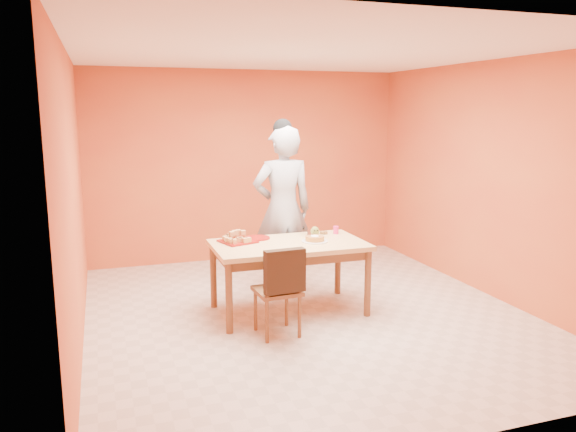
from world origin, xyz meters
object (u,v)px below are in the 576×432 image
object	(u,v)px
dining_chair	(278,289)
checker_tin	(324,233)
pastry_platter	(238,241)
red_dinner_plate	(258,238)
person	(283,210)
egg_ornament	(315,232)
sponge_cake	(315,238)
magenta_glass	(336,230)
dining_table	(289,251)

from	to	relation	value
dining_chair	checker_tin	size ratio (longest dim) A/B	9.66
pastry_platter	dining_chair	bearing A→B (deg)	-75.51
red_dinner_plate	checker_tin	bearing A→B (deg)	-0.26
person	egg_ornament	size ratio (longest dim) A/B	15.85
pastry_platter	sponge_cake	xyz separation A→B (m)	(0.78, -0.24, 0.03)
red_dinner_plate	sponge_cake	distance (m)	0.63
person	egg_ornament	world-z (taller)	person
pastry_platter	red_dinner_plate	xyz separation A→B (m)	(0.25, 0.09, -0.00)
pastry_platter	magenta_glass	world-z (taller)	magenta_glass
person	sponge_cake	xyz separation A→B (m)	(0.11, -0.78, -0.19)
checker_tin	dining_chair	bearing A→B (deg)	-133.50
pastry_platter	checker_tin	xyz separation A→B (m)	(1.02, 0.09, 0.00)
red_dinner_plate	sponge_cake	bearing A→B (deg)	-31.62
dining_chair	pastry_platter	distance (m)	0.86
sponge_cake	egg_ornament	world-z (taller)	egg_ornament
red_dinner_plate	sponge_cake	xyz separation A→B (m)	(0.54, -0.33, 0.03)
sponge_cake	egg_ornament	distance (m)	0.20
dining_table	red_dinner_plate	bearing A→B (deg)	131.78
pastry_platter	red_dinner_plate	world-z (taller)	pastry_platter
dining_table	egg_ornament	bearing A→B (deg)	22.51
red_dinner_plate	egg_ornament	size ratio (longest dim) A/B	2.14
person	dining_table	bearing A→B (deg)	78.67
egg_ornament	sponge_cake	bearing A→B (deg)	-134.95
magenta_glass	dining_table	bearing A→B (deg)	-158.95
dining_table	person	bearing A→B (deg)	76.93
dining_table	checker_tin	world-z (taller)	checker_tin
dining_table	dining_chair	world-z (taller)	dining_chair
checker_tin	egg_ornament	bearing A→B (deg)	-138.73
person	checker_tin	world-z (taller)	person
dining_table	red_dinner_plate	xyz separation A→B (m)	(-0.26, 0.29, 0.10)
dining_table	sponge_cake	distance (m)	0.31
dining_chair	sponge_cake	size ratio (longest dim) A/B	4.40
egg_ornament	magenta_glass	world-z (taller)	egg_ornament
red_dinner_plate	magenta_glass	xyz separation A→B (m)	(0.91, -0.04, 0.04)
pastry_platter	person	bearing A→B (deg)	38.50
red_dinner_plate	person	bearing A→B (deg)	45.86
dining_table	dining_chair	bearing A→B (deg)	-118.05
red_dinner_plate	magenta_glass	size ratio (longest dim) A/B	3.03
dining_table	sponge_cake	bearing A→B (deg)	-8.20
red_dinner_plate	dining_table	bearing A→B (deg)	-48.22
pastry_platter	sponge_cake	bearing A→B (deg)	-16.83
person	red_dinner_plate	xyz separation A→B (m)	(-0.43, -0.44, -0.21)
pastry_platter	egg_ornament	xyz separation A→B (m)	(0.86, -0.05, 0.05)
pastry_platter	magenta_glass	size ratio (longest dim) A/B	3.78
person	sponge_cake	distance (m)	0.80
dining_chair	red_dinner_plate	world-z (taller)	dining_chair
dining_table	sponge_cake	xyz separation A→B (m)	(0.28, -0.04, 0.13)
dining_table	checker_tin	distance (m)	0.60
dining_chair	person	size ratio (longest dim) A/B	0.45
person	checker_tin	bearing A→B (deg)	129.09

